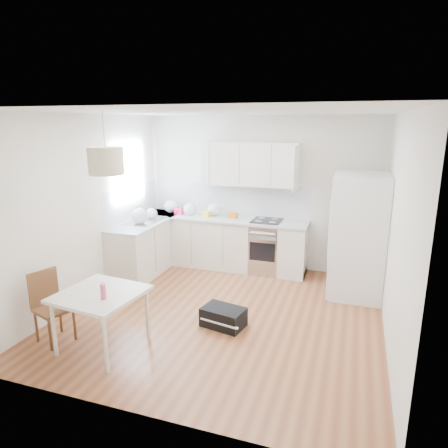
% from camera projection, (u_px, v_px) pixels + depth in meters
% --- Properties ---
extents(floor, '(4.20, 4.20, 0.00)m').
position_uv_depth(floor, '(223.00, 314.00, 5.53)').
color(floor, brown).
rests_on(floor, ground).
extents(ceiling, '(4.20, 4.20, 0.00)m').
position_uv_depth(ceiling, '(222.00, 112.00, 4.86)').
color(ceiling, white).
rests_on(ceiling, wall_back).
extents(wall_back, '(4.20, 0.00, 4.20)m').
position_uv_depth(wall_back, '(260.00, 193.00, 7.12)').
color(wall_back, silver).
rests_on(wall_back, floor).
extents(wall_left, '(0.00, 4.20, 4.20)m').
position_uv_depth(wall_left, '(87.00, 209.00, 5.84)').
color(wall_left, silver).
rests_on(wall_left, floor).
extents(wall_right, '(0.00, 4.20, 4.20)m').
position_uv_depth(wall_right, '(397.00, 233.00, 4.55)').
color(wall_right, silver).
rests_on(wall_right, floor).
extents(window_glassblock, '(0.02, 1.00, 1.00)m').
position_uv_depth(window_glassblock, '(128.00, 172.00, 6.79)').
color(window_glassblock, '#BFE0F9').
rests_on(window_glassblock, wall_left).
extents(cabinets_back, '(3.00, 0.60, 0.88)m').
position_uv_depth(cabinets_back, '(223.00, 243.00, 7.26)').
color(cabinets_back, silver).
rests_on(cabinets_back, floor).
extents(cabinets_left, '(0.60, 1.80, 0.88)m').
position_uv_depth(cabinets_left, '(148.00, 246.00, 7.08)').
color(cabinets_left, silver).
rests_on(cabinets_left, floor).
extents(counter_back, '(3.02, 0.64, 0.04)m').
position_uv_depth(counter_back, '(223.00, 219.00, 7.14)').
color(counter_back, '#ACAFB1').
rests_on(counter_back, cabinets_back).
extents(counter_left, '(0.64, 1.82, 0.04)m').
position_uv_depth(counter_left, '(147.00, 221.00, 6.96)').
color(counter_left, '#ACAFB1').
rests_on(counter_left, cabinets_left).
extents(backsplash_back, '(3.00, 0.01, 0.58)m').
position_uv_depth(backsplash_back, '(228.00, 199.00, 7.34)').
color(backsplash_back, white).
rests_on(backsplash_back, wall_back).
extents(backsplash_left, '(0.01, 1.80, 0.58)m').
position_uv_depth(backsplash_left, '(131.00, 203.00, 6.98)').
color(backsplash_left, white).
rests_on(backsplash_left, wall_left).
extents(upper_cabinets, '(1.70, 0.32, 0.75)m').
position_uv_depth(upper_cabinets, '(250.00, 164.00, 6.89)').
color(upper_cabinets, silver).
rests_on(upper_cabinets, wall_back).
extents(range_oven, '(0.50, 0.61, 0.88)m').
position_uv_depth(range_oven, '(266.00, 247.00, 7.01)').
color(range_oven, '#B8BBBD').
rests_on(range_oven, floor).
extents(sink, '(0.50, 0.80, 0.16)m').
position_uv_depth(sink, '(146.00, 221.00, 6.91)').
color(sink, '#B8BBBD').
rests_on(sink, counter_left).
extents(refrigerator, '(0.89, 0.93, 1.85)m').
position_uv_depth(refrigerator, '(359.00, 236.00, 5.98)').
color(refrigerator, white).
rests_on(refrigerator, floor).
extents(dining_table, '(0.97, 0.97, 0.69)m').
position_uv_depth(dining_table, '(100.00, 298.00, 4.56)').
color(dining_table, beige).
rests_on(dining_table, floor).
extents(dining_chair, '(0.46, 0.46, 0.87)m').
position_uv_depth(dining_chair, '(53.00, 308.00, 4.74)').
color(dining_chair, '#4D3017').
rests_on(dining_chair, floor).
extents(drink_bottle, '(0.07, 0.07, 0.21)m').
position_uv_depth(drink_bottle, '(103.00, 290.00, 4.35)').
color(drink_bottle, '#D63B6D').
rests_on(drink_bottle, dining_table).
extents(gym_bag, '(0.60, 0.45, 0.25)m').
position_uv_depth(gym_bag, '(223.00, 317.00, 5.17)').
color(gym_bag, black).
rests_on(gym_bag, floor).
extents(pendant_lamp, '(0.40, 0.40, 0.29)m').
position_uv_depth(pendant_lamp, '(106.00, 161.00, 4.21)').
color(pendant_lamp, beige).
rests_on(pendant_lamp, ceiling).
extents(grocery_bag_a, '(0.25, 0.21, 0.23)m').
position_uv_depth(grocery_bag_a, '(171.00, 207.00, 7.51)').
color(grocery_bag_a, silver).
rests_on(grocery_bag_a, counter_back).
extents(grocery_bag_b, '(0.26, 0.22, 0.23)m').
position_uv_depth(grocery_bag_b, '(190.00, 209.00, 7.29)').
color(grocery_bag_b, silver).
rests_on(grocery_bag_b, counter_back).
extents(grocery_bag_c, '(0.25, 0.21, 0.23)m').
position_uv_depth(grocery_bag_c, '(214.00, 210.00, 7.26)').
color(grocery_bag_c, silver).
rests_on(grocery_bag_c, counter_back).
extents(grocery_bag_d, '(0.20, 0.17, 0.18)m').
position_uv_depth(grocery_bag_d, '(152.00, 213.00, 7.07)').
color(grocery_bag_d, silver).
rests_on(grocery_bag_d, counter_back).
extents(grocery_bag_e, '(0.29, 0.25, 0.26)m').
position_uv_depth(grocery_bag_e, '(140.00, 216.00, 6.69)').
color(grocery_bag_e, silver).
rests_on(grocery_bag_e, counter_left).
extents(snack_orange, '(0.14, 0.09, 0.10)m').
position_uv_depth(snack_orange, '(233.00, 216.00, 7.08)').
color(snack_orange, '#CA5911').
rests_on(snack_orange, counter_back).
extents(snack_yellow, '(0.17, 0.13, 0.10)m').
position_uv_depth(snack_yellow, '(206.00, 214.00, 7.21)').
color(snack_yellow, yellow).
rests_on(snack_yellow, counter_back).
extents(snack_red, '(0.16, 0.11, 0.11)m').
position_uv_depth(snack_red, '(179.00, 211.00, 7.40)').
color(snack_red, '#DC1B48').
rests_on(snack_red, counter_back).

